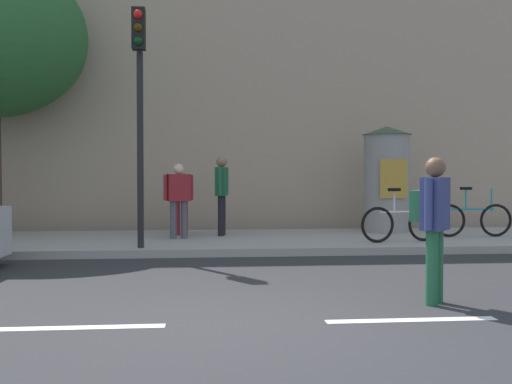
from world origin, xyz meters
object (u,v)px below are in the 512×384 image
(poster_column, at_px, (387,178))
(bicycle_leaning, at_px, (401,223))
(pedestrian_in_red_top, at_px, (181,195))
(pedestrian_in_dark_shirt, at_px, (178,194))
(pedestrian_near_pole, at_px, (222,188))
(bicycle_upright, at_px, (473,219))
(traffic_light, at_px, (139,88))
(pedestrian_with_backpack, at_px, (433,217))

(poster_column, xyz_separation_m, bicycle_leaning, (-0.38, -2.19, -0.88))
(pedestrian_in_red_top, height_order, bicycle_leaning, pedestrian_in_red_top)
(pedestrian_in_dark_shirt, distance_m, bicycle_leaning, 4.66)
(pedestrian_in_dark_shirt, bearing_deg, pedestrian_in_red_top, 87.22)
(pedestrian_near_pole, xyz_separation_m, bicycle_upright, (5.45, -0.82, -0.67))
(pedestrian_near_pole, bearing_deg, bicycle_leaning, -25.06)
(traffic_light, height_order, pedestrian_in_dark_shirt, traffic_light)
(poster_column, distance_m, pedestrian_near_pole, 3.98)
(traffic_light, relative_size, bicycle_upright, 2.47)
(pedestrian_in_dark_shirt, bearing_deg, bicycle_leaning, -13.46)
(pedestrian_near_pole, bearing_deg, pedestrian_with_backpack, -71.91)
(pedestrian_with_backpack, xyz_separation_m, pedestrian_in_dark_shirt, (-3.15, 6.17, 0.08))
(traffic_light, bearing_deg, bicycle_leaning, 6.88)
(poster_column, bearing_deg, pedestrian_in_red_top, -176.53)
(traffic_light, bearing_deg, bicycle_upright, 11.77)
(pedestrian_with_backpack, distance_m, bicycle_upright, 6.79)
(pedestrian_in_dark_shirt, height_order, bicycle_leaning, pedestrian_in_dark_shirt)
(pedestrian_with_backpack, xyz_separation_m, bicycle_leaning, (1.35, 5.10, -0.48))
(pedestrian_near_pole, distance_m, pedestrian_in_dark_shirt, 1.12)
(pedestrian_near_pole, xyz_separation_m, pedestrian_in_dark_shirt, (-0.94, -0.59, -0.11))
(pedestrian_in_red_top, relative_size, pedestrian_near_pole, 0.87)
(pedestrian_near_pole, distance_m, bicycle_upright, 5.55)
(bicycle_upright, bearing_deg, poster_column, 138.39)
(pedestrian_with_backpack, bearing_deg, pedestrian_in_dark_shirt, 117.04)
(pedestrian_in_red_top, height_order, bicycle_upright, pedestrian_in_red_top)
(pedestrian_in_red_top, bearing_deg, pedestrian_near_pole, -14.56)
(traffic_light, xyz_separation_m, poster_column, (5.52, 2.81, -1.66))
(pedestrian_near_pole, relative_size, bicycle_leaning, 1.01)
(poster_column, relative_size, pedestrian_near_pole, 1.42)
(poster_column, xyz_separation_m, pedestrian_with_backpack, (-1.73, -7.29, -0.41))
(pedestrian_in_red_top, distance_m, bicycle_leaning, 4.87)
(pedestrian_in_red_top, bearing_deg, bicycle_leaning, -23.05)
(bicycle_leaning, xyz_separation_m, bicycle_upright, (1.89, 0.85, 0.00))
(pedestrian_with_backpack, xyz_separation_m, bicycle_upright, (3.24, 5.94, -0.48))
(pedestrian_with_backpack, relative_size, pedestrian_in_dark_shirt, 1.08)
(pedestrian_in_red_top, height_order, pedestrian_near_pole, pedestrian_near_pole)
(pedestrian_in_red_top, bearing_deg, pedestrian_in_dark_shirt, -92.78)
(pedestrian_in_red_top, relative_size, bicycle_leaning, 0.87)
(pedestrian_with_backpack, relative_size, bicycle_leaning, 0.98)
(pedestrian_in_red_top, xyz_separation_m, pedestrian_near_pole, (0.90, -0.23, 0.15))
(poster_column, relative_size, bicycle_upright, 1.42)
(traffic_light, distance_m, pedestrian_near_pole, 3.36)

